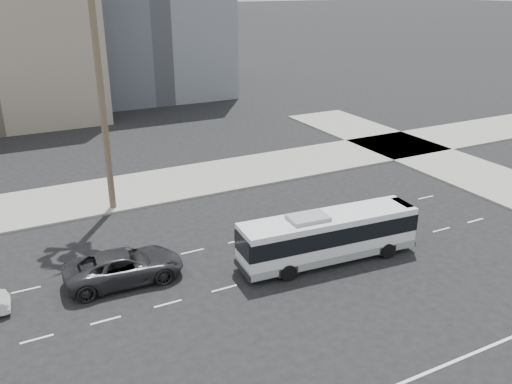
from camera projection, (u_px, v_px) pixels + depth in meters
ground at (275, 275)px, 28.58m from camera, size 700.00×700.00×0.00m
sidewalk_north at (177, 183)px, 41.34m from camera, size 120.00×7.00×0.15m
city_bus at (328, 235)px, 29.54m from camera, size 10.39×3.08×2.94m
car_a at (124, 266)px, 27.72m from camera, size 3.06×6.19×1.69m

